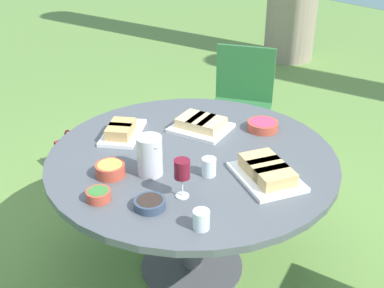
{
  "coord_description": "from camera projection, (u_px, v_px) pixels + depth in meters",
  "views": [
    {
      "loc": [
        1.6,
        -1.36,
        1.92
      ],
      "look_at": [
        0.0,
        0.0,
        0.79
      ],
      "focal_mm": 45.0,
      "sensor_mm": 36.0,
      "label": 1
    }
  ],
  "objects": [
    {
      "name": "platter_bread_main",
      "position": [
        201.0,
        124.0,
        2.64
      ],
      "size": [
        0.37,
        0.35,
        0.07
      ],
      "color": "white",
      "rests_on": "dining_table"
    },
    {
      "name": "bowl_dip_red",
      "position": [
        263.0,
        125.0,
        2.64
      ],
      "size": [
        0.17,
        0.17,
        0.05
      ],
      "color": "#B74733",
      "rests_on": "dining_table"
    },
    {
      "name": "cup_water_near",
      "position": [
        209.0,
        167.0,
        2.22
      ],
      "size": [
        0.07,
        0.07,
        0.09
      ],
      "color": "silver",
      "rests_on": "dining_table"
    },
    {
      "name": "chair_near_left",
      "position": [
        241.0,
        98.0,
        3.6
      ],
      "size": [
        0.6,
        0.59,
        0.89
      ],
      "color": "#2D6B38",
      "rests_on": "ground_plane"
    },
    {
      "name": "wine_glass",
      "position": [
        182.0,
        171.0,
        2.02
      ],
      "size": [
        0.07,
        0.07,
        0.18
      ],
      "color": "silver",
      "rests_on": "dining_table"
    },
    {
      "name": "bowl_olives",
      "position": [
        150.0,
        203.0,
        2.0
      ],
      "size": [
        0.13,
        0.13,
        0.04
      ],
      "color": "#334256",
      "rests_on": "dining_table"
    },
    {
      "name": "cup_water_far",
      "position": [
        201.0,
        220.0,
        1.87
      ],
      "size": [
        0.07,
        0.07,
        0.08
      ],
      "color": "silver",
      "rests_on": "dining_table"
    },
    {
      "name": "handbag",
      "position": [
        73.0,
        159.0,
        3.58
      ],
      "size": [
        0.3,
        0.14,
        0.37
      ],
      "color": "maroon",
      "rests_on": "ground_plane"
    },
    {
      "name": "bowl_fries",
      "position": [
        110.0,
        169.0,
        2.22
      ],
      "size": [
        0.14,
        0.14,
        0.06
      ],
      "color": "#B74733",
      "rests_on": "dining_table"
    },
    {
      "name": "bowl_salad",
      "position": [
        98.0,
        195.0,
        2.05
      ],
      "size": [
        0.11,
        0.11,
        0.05
      ],
      "color": "#B74733",
      "rests_on": "dining_table"
    },
    {
      "name": "ground_plane",
      "position": [
        192.0,
        266.0,
        2.76
      ],
      "size": [
        40.0,
        40.0,
        0.0
      ],
      "primitive_type": "plane",
      "color": "#668E42"
    },
    {
      "name": "water_pitcher",
      "position": [
        150.0,
        156.0,
        2.2
      ],
      "size": [
        0.13,
        0.12,
        0.19
      ],
      "color": "silver",
      "rests_on": "dining_table"
    },
    {
      "name": "platter_charcuterie",
      "position": [
        267.0,
        172.0,
        2.19
      ],
      "size": [
        0.4,
        0.35,
        0.08
      ],
      "color": "white",
      "rests_on": "dining_table"
    },
    {
      "name": "platter_sandwich_side",
      "position": [
        122.0,
        131.0,
        2.57
      ],
      "size": [
        0.36,
        0.37,
        0.08
      ],
      "color": "white",
      "rests_on": "dining_table"
    },
    {
      "name": "dining_table",
      "position": [
        192.0,
        171.0,
        2.46
      ],
      "size": [
        1.45,
        1.45,
        0.73
      ],
      "color": "#4C4C51",
      "rests_on": "ground_plane"
    }
  ]
}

